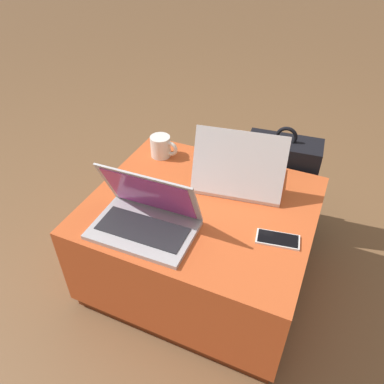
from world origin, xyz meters
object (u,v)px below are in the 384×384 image
at_px(backpack, 278,186).
at_px(coffee_mug, 161,146).
at_px(laptop_far, 239,174).
at_px(cell_phone, 278,239).
at_px(laptop_near, 146,217).

bearing_deg(backpack, coffee_mug, 19.69).
distance_m(laptop_far, cell_phone, 0.33).
bearing_deg(cell_phone, laptop_far, -147.10).
xyz_separation_m(laptop_far, cell_phone, (0.22, -0.24, -0.05)).
relative_size(laptop_far, backpack, 0.67).
bearing_deg(laptop_far, coffee_mug, -18.81).
xyz_separation_m(laptop_far, coffee_mug, (-0.38, 0.07, -0.01)).
height_order(cell_phone, coffee_mug, coffee_mug).
xyz_separation_m(laptop_near, laptop_far, (0.22, 0.36, 0.00)).
relative_size(laptop_far, coffee_mug, 2.99).
height_order(laptop_near, backpack, laptop_near).
distance_m(cell_phone, coffee_mug, 0.67).
xyz_separation_m(cell_phone, backpack, (-0.10, 0.53, -0.19)).
distance_m(laptop_near, cell_phone, 0.45).
distance_m(backpack, coffee_mug, 0.59).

